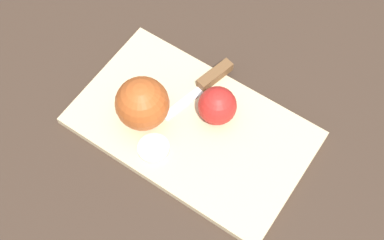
{
  "coord_description": "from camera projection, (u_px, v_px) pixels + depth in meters",
  "views": [
    {
      "loc": [
        -0.16,
        0.39,
        0.81
      ],
      "look_at": [
        0.0,
        0.0,
        0.03
      ],
      "focal_mm": 50.0,
      "sensor_mm": 36.0,
      "label": 1
    }
  ],
  "objects": [
    {
      "name": "apple_half_left",
      "position": [
        217.0,
        106.0,
        0.88
      ],
      "size": [
        0.07,
        0.07,
        0.07
      ],
      "rotation": [
        0.0,
        0.0,
        1.75
      ],
      "color": "red",
      "rests_on": "cutting_board"
    },
    {
      "name": "apple_half_right",
      "position": [
        142.0,
        104.0,
        0.87
      ],
      "size": [
        0.09,
        0.09,
        0.09
      ],
      "rotation": [
        0.0,
        0.0,
        0.47
      ],
      "color": "#AD4C1E",
      "rests_on": "cutting_board"
    },
    {
      "name": "cutting_board",
      "position": [
        192.0,
        128.0,
        0.91
      ],
      "size": [
        0.43,
        0.31,
        0.01
      ],
      "color": "#D1B789",
      "rests_on": "ground_plane"
    },
    {
      "name": "apple_slice",
      "position": [
        153.0,
        148.0,
        0.88
      ],
      "size": [
        0.05,
        0.05,
        0.01
      ],
      "color": "beige",
      "rests_on": "cutting_board"
    },
    {
      "name": "knife",
      "position": [
        212.0,
        79.0,
        0.94
      ],
      "size": [
        0.08,
        0.15,
        0.02
      ],
      "rotation": [
        0.0,
        0.0,
        1.13
      ],
      "color": "silver",
      "rests_on": "cutting_board"
    },
    {
      "name": "ground_plane",
      "position": [
        192.0,
        130.0,
        0.91
      ],
      "size": [
        4.0,
        4.0,
        0.0
      ],
      "primitive_type": "plane",
      "color": "#38281E"
    }
  ]
}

